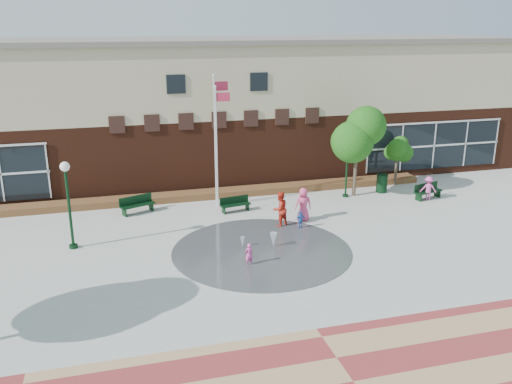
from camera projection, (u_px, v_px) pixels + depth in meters
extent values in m
plane|color=#666056|center=(281.00, 279.00, 22.59)|extent=(120.00, 120.00, 0.00)
cube|color=#A8A8A0|center=(256.00, 243.00, 26.27)|extent=(46.00, 18.00, 0.01)
cube|color=maroon|center=(353.00, 382.00, 16.15)|extent=(46.00, 6.00, 0.01)
cylinder|color=#383A3D|center=(262.00, 251.00, 25.35)|extent=(8.40, 8.40, 0.01)
cube|color=#481F12|center=(205.00, 141.00, 38.01)|extent=(44.00, 10.00, 4.50)
cube|color=tan|center=(203.00, 76.00, 36.65)|extent=(44.00, 10.00, 4.50)
cube|color=slate|center=(202.00, 41.00, 35.96)|extent=(44.40, 10.40, 0.30)
cube|color=black|center=(434.00, 146.00, 37.21)|extent=(10.00, 0.12, 3.19)
cube|color=black|center=(176.00, 84.00, 31.39)|extent=(1.10, 0.10, 1.10)
cube|color=black|center=(259.00, 82.00, 32.65)|extent=(1.10, 0.10, 1.10)
cube|color=maroon|center=(223.00, 196.00, 33.26)|extent=(26.00, 1.20, 0.40)
cylinder|color=white|center=(215.00, 143.00, 30.41)|extent=(0.09, 0.09, 7.43)
sphere|color=white|center=(214.00, 75.00, 29.28)|extent=(0.15, 0.15, 0.15)
cube|color=#B42643|center=(221.00, 86.00, 29.61)|extent=(0.81, 0.13, 0.50)
cylinder|color=white|center=(217.00, 149.00, 30.35)|extent=(0.09, 0.09, 6.86)
sphere|color=white|center=(215.00, 87.00, 29.30)|extent=(0.14, 0.14, 0.14)
cube|color=#B42643|center=(223.00, 97.00, 29.54)|extent=(0.79, 0.09, 0.48)
cylinder|color=black|center=(70.00, 210.00, 25.10)|extent=(0.13, 0.13, 3.80)
cylinder|color=black|center=(74.00, 246.00, 25.64)|extent=(0.40, 0.40, 0.18)
sphere|color=silver|center=(65.00, 167.00, 24.46)|extent=(0.45, 0.45, 0.45)
cylinder|color=black|center=(347.00, 171.00, 32.66)|extent=(0.12, 0.12, 3.29)
cylinder|color=black|center=(345.00, 196.00, 33.13)|extent=(0.35, 0.35, 0.15)
sphere|color=silver|center=(348.00, 142.00, 32.11)|extent=(0.39, 0.39, 0.39)
cube|color=black|center=(138.00, 205.00, 30.17)|extent=(2.02, 1.24, 0.07)
cube|color=black|center=(135.00, 200.00, 30.28)|extent=(1.84, 0.79, 0.49)
cube|color=black|center=(236.00, 205.00, 30.41)|extent=(1.79, 0.76, 0.06)
cube|color=black|center=(234.00, 200.00, 30.52)|extent=(1.71, 0.34, 0.43)
cube|color=black|center=(428.00, 192.00, 32.62)|extent=(1.96, 0.98, 0.06)
cube|color=black|center=(426.00, 187.00, 32.74)|extent=(1.85, 0.52, 0.47)
cylinder|color=black|center=(382.00, 184.00, 33.88)|extent=(0.67, 0.67, 1.12)
cylinder|color=black|center=(382.00, 175.00, 33.71)|extent=(0.72, 0.72, 0.07)
cylinder|color=#403327|center=(355.00, 170.00, 32.87)|extent=(0.23, 0.23, 3.31)
cylinder|color=#403327|center=(396.00, 170.00, 35.32)|extent=(0.17, 0.17, 1.96)
cone|color=white|center=(273.00, 247.00, 25.78)|extent=(0.36, 0.36, 0.70)
cone|color=white|center=(243.00, 247.00, 25.77)|extent=(0.22, 0.22, 0.49)
imported|color=#EE4BAA|center=(249.00, 254.00, 23.74)|extent=(0.42, 0.32, 1.03)
imported|color=red|center=(280.00, 209.00, 28.19)|extent=(1.12, 1.02, 1.87)
imported|color=#D64171|center=(303.00, 204.00, 28.95)|extent=(0.96, 0.68, 1.84)
imported|color=blue|center=(300.00, 220.00, 27.97)|extent=(0.58, 0.28, 0.97)
imported|color=#D54F9C|center=(428.00, 189.00, 32.31)|extent=(1.09, 0.87, 1.48)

